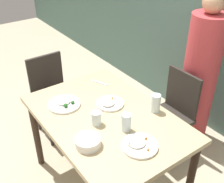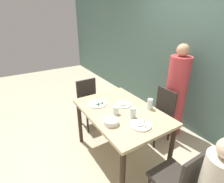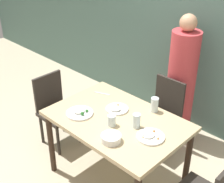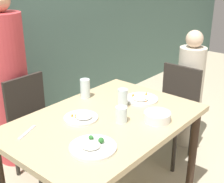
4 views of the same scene
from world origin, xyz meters
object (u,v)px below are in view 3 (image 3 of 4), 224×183
(chair_adult_spot, at_px, (162,113))
(glass_water_tall, at_px, (136,121))
(bowl_curry, at_px, (111,138))
(person_adult, at_px, (181,84))
(plate_rice_adult, at_px, (150,136))

(chair_adult_spot, distance_m, glass_water_tall, 0.88)
(chair_adult_spot, height_order, bowl_curry, chair_adult_spot)
(person_adult, relative_size, glass_water_tall, 11.35)
(plate_rice_adult, distance_m, glass_water_tall, 0.20)
(chair_adult_spot, distance_m, person_adult, 0.42)
(chair_adult_spot, height_order, plate_rice_adult, chair_adult_spot)
(plate_rice_adult, bearing_deg, bowl_curry, -127.15)
(chair_adult_spot, bearing_deg, bowl_curry, -78.89)
(bowl_curry, relative_size, glass_water_tall, 1.27)
(person_adult, relative_size, plate_rice_adult, 6.27)
(glass_water_tall, bearing_deg, plate_rice_adult, -10.14)
(chair_adult_spot, xyz_separation_m, glass_water_tall, (0.23, -0.76, 0.38))
(person_adult, relative_size, bowl_curry, 8.90)
(person_adult, bearing_deg, plate_rice_adult, -69.78)
(glass_water_tall, bearing_deg, chair_adult_spot, 106.95)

